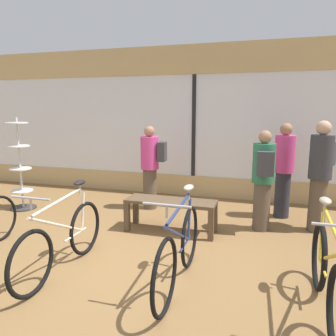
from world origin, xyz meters
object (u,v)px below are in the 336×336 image
customer_by_window (320,173)px  bicycle_right (179,250)px  bicycle_left (62,240)px  customer_near_bench (284,169)px  customer_near_rack (151,165)px  bicycle_far_right (327,276)px  customer_mid_floor (263,178)px  accessory_rack (21,172)px  display_bench (171,206)px

customer_by_window → bicycle_right: bearing=-126.8°
bicycle_left → customer_by_window: customer_by_window is taller
bicycle_left → bicycle_right: 1.40m
customer_near_bench → bicycle_left: bearing=-131.8°
customer_near_rack → bicycle_left: bearing=-93.2°
customer_near_rack → customer_near_bench: customer_near_bench is taller
bicycle_far_right → customer_near_rack: (-2.68, 2.67, 0.46)m
bicycle_left → customer_mid_floor: customer_mid_floor is taller
customer_mid_floor → customer_near_rack: bearing=164.0°
customer_near_rack → customer_mid_floor: bearing=-16.0°
bicycle_left → customer_mid_floor: bearing=43.0°
accessory_rack → customer_mid_floor: size_ratio=1.10×
customer_mid_floor → customer_by_window: bearing=15.4°
display_bench → accessory_rack: bearing=174.0°
customer_near_rack → customer_near_bench: size_ratio=0.95×
accessory_rack → display_bench: 3.09m
bicycle_left → customer_by_window: (3.04, 2.29, 0.54)m
accessory_rack → display_bench: (3.06, -0.32, -0.30)m
display_bench → customer_by_window: customer_by_window is taller
display_bench → bicycle_left: bearing=-118.3°
customer_near_bench → customer_mid_floor: bearing=-113.1°
customer_by_window → accessory_rack: bearing=-175.9°
bicycle_left → accessory_rack: 2.94m
accessory_rack → customer_mid_floor: (4.41, 0.15, 0.13)m
display_bench → customer_mid_floor: bearing=19.3°
customer_near_rack → customer_near_bench: bearing=4.5°
customer_by_window → bicycle_far_right: bearing=-95.3°
bicycle_left → display_bench: 1.80m
bicycle_right → customer_near_rack: size_ratio=1.10×
bicycle_far_right → customer_by_window: 2.38m
display_bench → customer_mid_floor: 1.49m
display_bench → customer_near_bench: bearing=36.7°
customer_by_window → customer_mid_floor: 0.87m
accessory_rack → customer_by_window: bearing=4.1°
accessory_rack → display_bench: size_ratio=1.24×
customer_by_window → customer_near_bench: (-0.50, 0.55, -0.06)m
bicycle_right → bicycle_left: bearing=-176.5°
bicycle_right → bicycle_far_right: size_ratio=1.01×
bicycle_left → customer_near_rack: (0.15, 2.65, 0.46)m
bicycle_right → customer_near_rack: (-1.25, 2.56, 0.44)m
bicycle_left → bicycle_right: (1.39, 0.09, 0.02)m
bicycle_left → customer_mid_floor: 3.05m
accessory_rack → display_bench: accessory_rack is taller
customer_mid_floor → display_bench: bearing=-160.7°
customer_near_rack → customer_mid_floor: customer_near_rack is taller
customer_near_bench → accessory_rack: bearing=-168.9°
accessory_rack → customer_near_rack: bearing=17.4°
accessory_rack → customer_near_bench: bearing=11.1°
bicycle_left → customer_near_bench: customer_near_bench is taller
bicycle_far_right → accessory_rack: (-5.03, 1.93, 0.32)m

